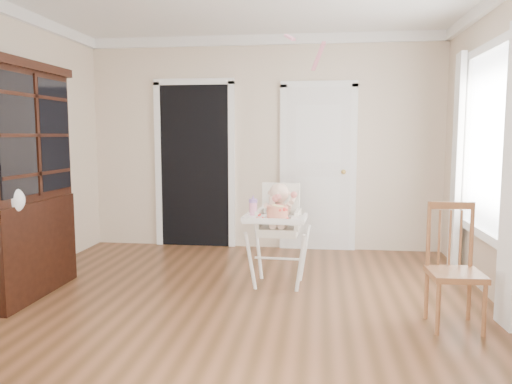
# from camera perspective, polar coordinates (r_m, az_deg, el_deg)

# --- Properties ---
(floor) EXTENTS (5.00, 5.00, 0.00)m
(floor) POSITION_cam_1_polar(r_m,az_deg,el_deg) (4.20, -3.12, -13.80)
(floor) COLOR #50331B
(floor) RESTS_ON ground
(wall_back) EXTENTS (4.50, 0.00, 4.50)m
(wall_back) POSITION_cam_1_polar(r_m,az_deg,el_deg) (6.42, 0.84, 5.55)
(wall_back) COLOR beige
(wall_back) RESTS_ON floor
(doorway) EXTENTS (1.06, 0.05, 2.22)m
(doorway) POSITION_cam_1_polar(r_m,az_deg,el_deg) (6.57, -7.01, 3.42)
(doorway) COLOR black
(doorway) RESTS_ON wall_back
(closet_door) EXTENTS (0.96, 0.09, 2.13)m
(closet_door) POSITION_cam_1_polar(r_m,az_deg,el_deg) (6.37, 7.10, 2.57)
(closet_door) COLOR white
(closet_door) RESTS_ON wall_back
(window_right) EXTENTS (0.13, 1.84, 2.30)m
(window_right) POSITION_cam_1_polar(r_m,az_deg,el_deg) (4.90, 24.65, 3.91)
(window_right) COLOR white
(window_right) RESTS_ON wall_right
(high_chair) EXTENTS (0.61, 0.74, 1.01)m
(high_chair) POSITION_cam_1_polar(r_m,az_deg,el_deg) (4.83, 2.59, -3.46)
(high_chair) COLOR white
(high_chair) RESTS_ON floor
(baby) EXTENTS (0.29, 0.23, 0.45)m
(baby) POSITION_cam_1_polar(r_m,az_deg,el_deg) (4.83, 2.66, -1.70)
(baby) COLOR beige
(baby) RESTS_ON high_chair
(cake) EXTENTS (0.25, 0.25, 0.12)m
(cake) POSITION_cam_1_polar(r_m,az_deg,el_deg) (4.56, 2.47, -2.31)
(cake) COLOR silver
(cake) RESTS_ON high_chair
(sippy_cup) EXTENTS (0.08, 0.08, 0.20)m
(sippy_cup) POSITION_cam_1_polar(r_m,az_deg,el_deg) (4.74, -0.33, -1.67)
(sippy_cup) COLOR pink
(sippy_cup) RESTS_ON high_chair
(china_cabinet) EXTENTS (0.55, 1.24, 2.10)m
(china_cabinet) POSITION_cam_1_polar(r_m,az_deg,el_deg) (4.97, -25.77, 1.15)
(china_cabinet) COLOR black
(china_cabinet) RESTS_ON floor
(dining_chair) EXTENTS (0.40, 0.40, 0.94)m
(dining_chair) POSITION_cam_1_polar(r_m,az_deg,el_deg) (4.13, 21.72, -8.26)
(dining_chair) COLOR brown
(dining_chair) RESTS_ON floor
(streamer) EXTENTS (0.13, 0.48, 0.15)m
(streamer) POSITION_cam_1_polar(r_m,az_deg,el_deg) (4.51, 3.85, 17.23)
(streamer) COLOR pink
(streamer) RESTS_ON ceiling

